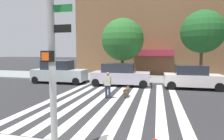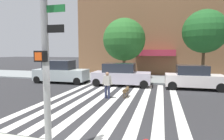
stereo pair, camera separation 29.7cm
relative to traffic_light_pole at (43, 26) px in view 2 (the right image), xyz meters
name	(u,v)px [view 2 (the right image)]	position (x,y,z in m)	size (l,w,h in m)	color
ground_plane	(115,99)	(0.26, 6.44, -3.52)	(160.00, 160.00, 0.00)	#2B2B2D
sidewalk_far	(135,78)	(0.26, 15.30, -3.45)	(80.00, 6.00, 0.15)	gray
crosswalk_stripes	(114,99)	(0.18, 6.44, -3.52)	(7.65, 11.11, 0.01)	silver
traffic_light_pole	(43,26)	(0.00, 0.00, 0.00)	(0.74, 0.46, 5.80)	gray
parked_car_near_curb	(61,72)	(-6.10, 11.05, -2.54)	(4.93, 2.07, 2.07)	#B2C0C1
parked_car_behind_first	(121,75)	(-0.38, 11.05, -2.61)	(4.91, 2.17, 1.89)	#B4ADBE
parked_car_third_in_line	(193,78)	(5.32, 11.05, -2.64)	(4.29, 1.98, 1.83)	silver
street_tree_nearest	(124,40)	(-0.81, 14.49, 0.57)	(4.29, 4.29, 6.09)	#4C3823
street_tree_middle	(204,32)	(6.44, 13.57, 1.08)	(3.72, 3.72, 6.32)	#4C3823
pedestrian_dog_walker	(107,84)	(-0.24, 6.54, -2.59)	(0.71, 0.27, 1.64)	#282D4C
dog_on_leash	(126,90)	(0.82, 7.12, -3.08)	(0.32, 1.05, 0.65)	brown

